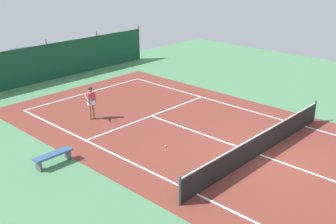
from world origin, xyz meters
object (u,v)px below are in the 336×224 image
Objects in this scene: parked_car at (27,62)px; tennis_net at (261,144)px; tennis_player at (91,101)px; tennis_ball_midcourt at (165,146)px; courtside_bench at (53,156)px; tennis_ball_near_player at (83,98)px.

tennis_net is at bearing -82.47° from parked_car.
tennis_player is (-2.33, 8.30, 0.45)m from tennis_net.
tennis_player is 24.85× the size of tennis_ball_midcourt.
courtside_bench is at bearing 153.66° from tennis_ball_midcourt.
parked_car reaches higher than tennis_ball_near_player.
tennis_player is 4.99m from tennis_ball_midcourt.
parked_car reaches higher than tennis_net.
tennis_net is 4.03m from tennis_ball_midcourt.
tennis_player is at bearing 92.69° from tennis_ball_midcourt.
courtside_bench is at bearing -133.89° from tennis_ball_near_player.
tennis_player is at bearing 35.24° from courtside_bench.
tennis_net is 6.17× the size of tennis_player.
tennis_ball_midcourt is (-2.10, 3.40, -0.48)m from tennis_net.
tennis_net is 8.63m from tennis_player.
tennis_player is at bearing 105.70° from tennis_net.
tennis_net is at bearing 115.46° from tennis_player.
courtside_bench is at bearing -108.30° from parked_car.
courtside_bench is (-4.21, 2.08, 0.34)m from tennis_ball_midcourt.
parked_car reaches higher than tennis_ball_midcourt.
parked_car reaches higher than courtside_bench.
tennis_ball_midcourt is at bearing -26.34° from courtside_bench.
tennis_ball_midcourt is at bearing -99.76° from tennis_ball_near_player.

